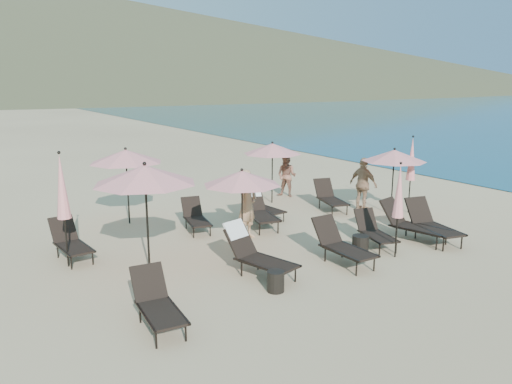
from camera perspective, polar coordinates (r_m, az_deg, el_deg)
ground at (r=12.56m, az=12.26°, el=-7.37°), size 800.00×800.00×0.00m
volcanic_headland at (r=321.77m, az=-18.77°, el=15.94°), size 690.00×690.00×55.00m
lounger_0 at (r=9.11m, az=-11.23°, el=-12.32°), size 0.75×1.65×0.92m
lounger_1 at (r=11.09m, az=-0.09°, el=-6.86°), size 1.10×1.89×1.12m
lounger_2 at (r=12.00m, az=9.75°, el=-5.88°), size 0.67×1.73×0.99m
lounger_3 at (r=13.41m, az=13.37°, el=-4.34°), size 0.96×1.59×0.86m
lounger_4 at (r=14.24m, az=19.44°, el=-3.36°), size 1.09×1.92×1.04m
lounger_5 at (r=14.08m, az=17.34°, el=-3.38°), size 1.10×1.94×1.05m
lounger_6 at (r=12.93m, az=-20.44°, el=-5.32°), size 0.76×1.65×0.92m
lounger_7 at (r=14.47m, az=-6.92°, el=-2.82°), size 0.87×1.59×0.86m
lounger_8 at (r=14.79m, az=0.20°, el=-1.81°), size 1.07×1.94×1.14m
lounger_9 at (r=15.62m, az=0.90°, el=-1.61°), size 0.69×1.51×0.84m
lounger_10 at (r=16.80m, az=8.44°, el=-0.56°), size 1.07×1.76×0.95m
umbrella_open_0 at (r=11.27m, az=-12.58°, el=1.95°), size 2.32×2.32×2.49m
umbrella_open_1 at (r=12.35m, az=-1.63°, el=1.61°), size 1.97×1.97×2.12m
umbrella_open_2 at (r=16.36m, az=15.52°, el=4.03°), size 2.02×2.02×2.17m
umbrella_open_3 at (r=15.21m, az=-14.65°, el=3.97°), size 2.16×2.16×2.32m
umbrella_open_4 at (r=17.35m, az=1.88°, el=4.97°), size 2.02×2.02×2.18m
umbrella_closed_0 at (r=12.36m, az=16.04°, el=0.04°), size 0.28×0.28×2.37m
umbrella_closed_1 at (r=16.80m, az=17.36°, el=3.58°), size 0.30×0.30×2.53m
umbrella_closed_2 at (r=12.03m, az=-21.31°, el=0.51°), size 0.32×0.32×2.71m
side_table_0 at (r=10.37m, az=2.25°, el=-10.17°), size 0.36×0.36×0.44m
side_table_1 at (r=12.83m, az=11.83°, el=-5.86°), size 0.42×0.42×0.45m
beachgoer_a at (r=13.49m, az=-1.00°, el=-1.43°), size 0.83×0.72×1.92m
beachgoer_b at (r=18.49m, az=3.53°, el=1.84°), size 0.90×0.96×1.57m
beachgoer_c at (r=16.82m, az=12.16°, el=0.87°), size 0.61×1.10×1.78m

